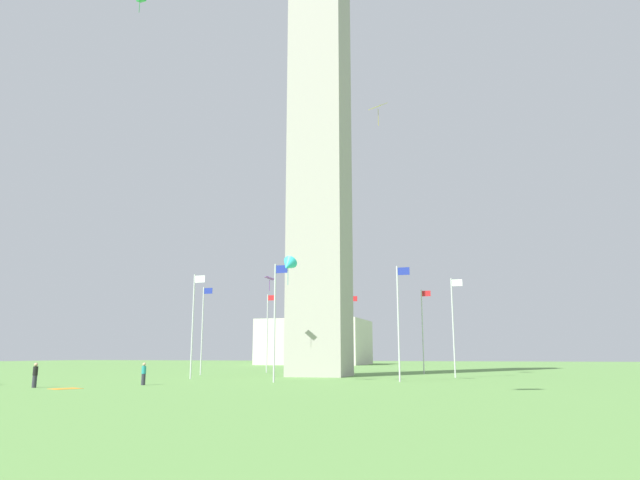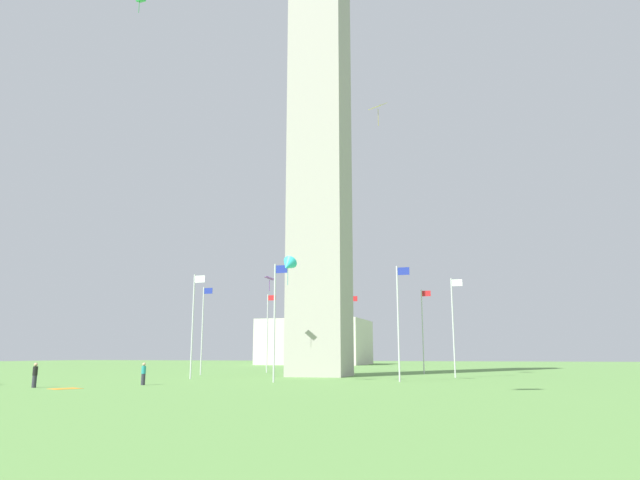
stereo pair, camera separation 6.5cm
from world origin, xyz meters
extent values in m
plane|color=#609347|center=(0.00, 0.00, 0.00)|extent=(260.00, 260.00, 0.00)
cube|color=#A8A399|center=(0.00, 0.00, 23.02)|extent=(5.76, 5.76, 46.05)
cylinder|color=silver|center=(13.35, 0.00, 4.74)|extent=(0.14, 0.14, 9.48)
cube|color=white|center=(13.90, 0.00, 9.03)|extent=(1.00, 0.03, 0.64)
cylinder|color=silver|center=(9.44, 9.44, 4.74)|extent=(0.14, 0.14, 9.48)
cube|color=red|center=(9.99, 9.44, 9.03)|extent=(1.00, 0.03, 0.64)
cylinder|color=silver|center=(0.00, 13.35, 4.74)|extent=(0.14, 0.14, 9.48)
cube|color=red|center=(0.55, 13.35, 9.03)|extent=(1.00, 0.03, 0.64)
cylinder|color=silver|center=(-9.44, 9.44, 4.74)|extent=(0.14, 0.14, 9.48)
cube|color=red|center=(-8.89, 9.44, 9.03)|extent=(1.00, 0.03, 0.64)
cylinder|color=silver|center=(-13.35, 0.00, 4.74)|extent=(0.14, 0.14, 9.48)
cube|color=#1E2D99|center=(-12.80, 0.00, 9.03)|extent=(1.00, 0.03, 0.64)
cylinder|color=silver|center=(-9.44, -9.44, 4.74)|extent=(0.14, 0.14, 9.48)
cube|color=white|center=(-8.89, -9.44, 9.03)|extent=(1.00, 0.03, 0.64)
cylinder|color=silver|center=(0.00, -13.35, 4.74)|extent=(0.14, 0.14, 9.48)
cube|color=#1E2D99|center=(0.55, -13.35, 9.03)|extent=(1.00, 0.03, 0.64)
cylinder|color=silver|center=(9.44, -9.44, 4.74)|extent=(0.14, 0.14, 9.48)
cube|color=#1E2D99|center=(9.99, -9.44, 9.03)|extent=(1.00, 0.03, 0.64)
cylinder|color=#2D2D38|center=(-12.96, -24.42, 0.40)|extent=(0.29, 0.29, 0.80)
cylinder|color=black|center=(-12.96, -24.42, 1.10)|extent=(0.32, 0.32, 0.59)
sphere|color=tan|center=(-12.96, -24.42, 1.51)|extent=(0.24, 0.24, 0.24)
cylinder|color=#2D2D38|center=(-7.77, -19.55, 0.40)|extent=(0.29, 0.29, 0.80)
cylinder|color=teal|center=(-7.77, -19.55, 1.08)|extent=(0.32, 0.32, 0.56)
sphere|color=tan|center=(-7.77, -19.55, 1.48)|extent=(0.24, 0.24, 0.24)
cone|color=#33C6D1|center=(1.32, -13.99, 9.23)|extent=(1.37, 1.68, 1.54)
cylinder|color=teal|center=(1.32, -13.99, 8.32)|extent=(0.04, 0.04, 1.38)
cube|color=yellow|center=(7.18, -3.96, 26.54)|extent=(1.94, 1.88, 0.73)
cylinder|color=#A4921C|center=(7.18, -3.96, 25.36)|extent=(0.04, 0.04, 1.78)
cube|color=purple|center=(-2.73, -7.53, 9.14)|extent=(1.17, 1.17, 0.27)
cylinder|color=#67278E|center=(-2.73, -7.53, 8.46)|extent=(0.04, 0.04, 1.02)
cylinder|color=#208035|center=(-4.47, -27.72, 24.83)|extent=(0.04, 0.04, 1.12)
cube|color=beige|center=(-19.23, 63.63, 4.71)|extent=(21.66, 17.95, 9.42)
cube|color=orange|center=(-10.12, -24.82, 0.01)|extent=(2.04, 2.23, 0.01)
camera|label=1|loc=(16.38, -57.29, 2.22)|focal=32.30mm
camera|label=2|loc=(16.44, -57.27, 2.22)|focal=32.30mm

